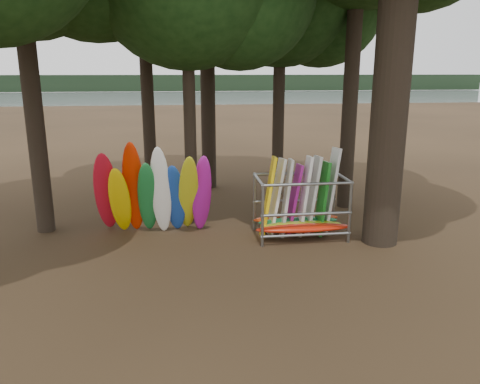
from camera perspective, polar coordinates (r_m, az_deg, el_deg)
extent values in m
plane|color=#47331E|center=(13.45, -1.44, -7.46)|extent=(120.00, 120.00, 0.00)
plane|color=gray|center=(72.59, -6.49, 10.51)|extent=(160.00, 160.00, 0.00)
cube|color=black|center=(122.45, -6.99, 13.06)|extent=(160.00, 4.00, 4.00)
cylinder|color=black|center=(15.75, -24.50, 15.09)|extent=(0.55, 0.55, 11.06)
cylinder|color=black|center=(18.66, -11.49, 16.77)|extent=(0.48, 0.48, 11.70)
cylinder|color=black|center=(20.43, -4.02, 16.47)|extent=(0.63, 0.63, 11.46)
cylinder|color=black|center=(19.20, 4.80, 13.96)|extent=(0.47, 0.47, 9.71)
cylinder|color=black|center=(15.42, -6.27, 13.36)|extent=(0.40, 0.40, 9.48)
cylinder|color=black|center=(17.80, 13.80, 19.38)|extent=(0.55, 0.55, 13.32)
cylinder|color=black|center=(14.14, 18.73, 21.29)|extent=(1.04, 1.04, 13.75)
ellipsoid|color=red|center=(14.97, -15.99, -0.12)|extent=(0.89, 1.96, 2.91)
ellipsoid|color=yellow|center=(14.83, -14.41, -1.06)|extent=(0.65, 1.60, 2.49)
ellipsoid|color=red|center=(14.78, -12.85, 0.45)|extent=(0.71, 1.40, 3.15)
ellipsoid|color=#1C7434|center=(14.79, -11.18, -0.69)|extent=(0.67, 1.47, 2.57)
ellipsoid|color=white|center=(14.58, -9.62, 0.11)|extent=(0.70, 1.18, 2.98)
ellipsoid|color=#1942A2|center=(14.79, -7.93, -0.80)|extent=(0.77, 1.24, 2.41)
ellipsoid|color=yellow|center=(14.57, -6.31, -0.26)|extent=(0.71, 1.92, 2.80)
ellipsoid|color=#A71894|center=(14.67, -4.68, -0.25)|extent=(0.77, 1.29, 2.71)
ellipsoid|color=red|center=(14.35, 7.76, -4.37)|extent=(2.94, 0.55, 0.24)
ellipsoid|color=#9FAE17|center=(14.57, 7.50, -4.06)|extent=(2.57, 0.55, 0.24)
ellipsoid|color=#176B34|center=(14.96, 7.09, -3.55)|extent=(2.57, 0.55, 0.24)
ellipsoid|color=red|center=(15.22, 6.83, -3.22)|extent=(2.80, 0.55, 0.24)
cube|color=yellow|center=(14.41, 3.45, -0.67)|extent=(0.53, 0.75, 2.54)
cube|color=white|center=(14.68, 4.38, -0.59)|extent=(0.59, 0.81, 2.44)
cube|color=silver|center=(14.55, 5.64, -0.78)|extent=(0.44, 0.75, 2.45)
cube|color=#9C1A83|center=(14.83, 6.53, -0.88)|extent=(0.52, 0.76, 2.24)
cube|color=white|center=(14.69, 7.81, -0.55)|extent=(0.45, 0.76, 2.52)
cube|color=silver|center=(14.88, 8.75, -0.41)|extent=(0.51, 0.79, 2.50)
cube|color=#1A781E|center=(14.82, 9.98, -0.84)|extent=(0.38, 0.77, 2.35)
cube|color=silver|center=(14.99, 10.89, 0.11)|extent=(0.54, 0.81, 2.75)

